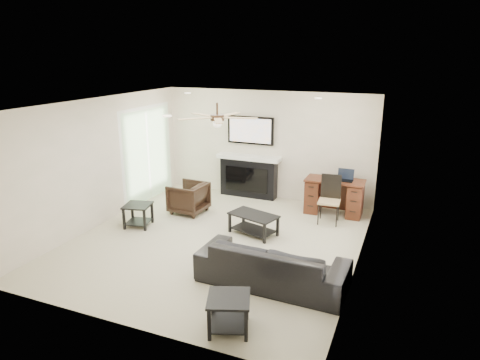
{
  "coord_description": "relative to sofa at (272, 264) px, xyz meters",
  "views": [
    {
      "loc": [
        3.14,
        -6.5,
        3.32
      ],
      "look_at": [
        0.34,
        0.29,
        1.12
      ],
      "focal_mm": 32.0,
      "sensor_mm": 36.0,
      "label": 1
    }
  ],
  "objects": [
    {
      "name": "room_shell",
      "position": [
        -1.23,
        1.14,
        1.36
      ],
      "size": [
        5.5,
        5.54,
        2.52
      ],
      "color": "beige",
      "rests_on": "ground"
    },
    {
      "name": "sofa",
      "position": [
        0.0,
        0.0,
        0.0
      ],
      "size": [
        2.23,
        0.93,
        0.64
      ],
      "primitive_type": "imported",
      "rotation": [
        0.0,
        0.0,
        3.11
      ],
      "color": "black",
      "rests_on": "ground"
    },
    {
      "name": "armchair",
      "position": [
        -2.6,
        2.15,
        0.01
      ],
      "size": [
        0.77,
        0.75,
        0.66
      ],
      "primitive_type": "imported",
      "rotation": [
        0.0,
        0.0,
        -1.63
      ],
      "color": "black",
      "rests_on": "ground"
    },
    {
      "name": "coffee_table",
      "position": [
        -0.9,
        1.6,
        -0.12
      ],
      "size": [
        1.01,
        0.74,
        0.4
      ],
      "primitive_type": "cube",
      "rotation": [
        0.0,
        0.0,
        -0.29
      ],
      "color": "black",
      "rests_on": "ground"
    },
    {
      "name": "end_table_near",
      "position": [
        -0.15,
        -1.25,
        -0.1
      ],
      "size": [
        0.67,
        0.67,
        0.45
      ],
      "primitive_type": "cube",
      "rotation": [
        0.0,
        0.0,
        0.35
      ],
      "color": "black",
      "rests_on": "ground"
    },
    {
      "name": "end_table_left",
      "position": [
        -3.15,
        1.1,
        -0.1
      ],
      "size": [
        0.6,
        0.6,
        0.45
      ],
      "primitive_type": "cube",
      "rotation": [
        0.0,
        0.0,
        0.24
      ],
      "color": "black",
      "rests_on": "ground"
    },
    {
      "name": "fireplace_unit",
      "position": [
        -1.8,
        3.65,
        0.63
      ],
      "size": [
        1.52,
        0.34,
        1.91
      ],
      "primitive_type": "cube",
      "color": "black",
      "rests_on": "ground"
    },
    {
      "name": "desk",
      "position": [
        0.3,
        3.26,
        0.06
      ],
      "size": [
        1.22,
        0.56,
        0.76
      ],
      "primitive_type": "cube",
      "color": "#412310",
      "rests_on": "ground"
    },
    {
      "name": "desk_chair",
      "position": [
        0.3,
        2.71,
        0.16
      ],
      "size": [
        0.45,
        0.47,
        0.97
      ],
      "primitive_type": "cube",
      "rotation": [
        0.0,
        0.0,
        0.08
      ],
      "color": "black",
      "rests_on": "ground"
    },
    {
      "name": "laptop",
      "position": [
        0.5,
        3.24,
        0.55
      ],
      "size": [
        0.33,
        0.24,
        0.23
      ],
      "primitive_type": "cube",
      "color": "black",
      "rests_on": "desk"
    }
  ]
}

